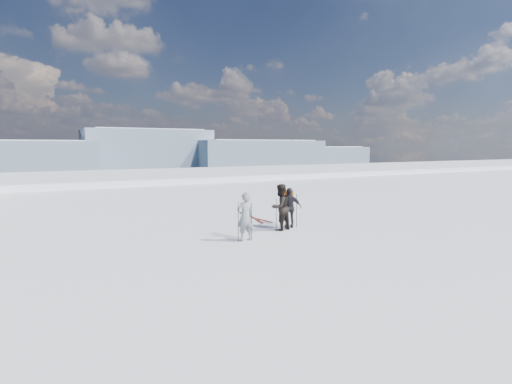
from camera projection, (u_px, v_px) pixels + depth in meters
lake_basin at (151, 242)px, 40.34m from camera, size 820.00×820.00×71.62m
far_mountain_range at (84, 156)px, 426.54m from camera, size 770.00×110.00×53.00m
skier_grey at (245, 217)px, 13.27m from camera, size 0.62×0.43×1.63m
skier_dark at (280, 207)px, 14.97m from camera, size 1.00×0.86×1.75m
skier_pack at (290, 208)px, 15.43m from camera, size 0.99×0.73×1.56m
backpack at (289, 181)px, 15.56m from camera, size 0.38×0.31×0.46m
ski_poles at (274, 215)px, 14.52m from camera, size 3.08×1.14×1.34m
skis_loose at (258, 220)px, 17.17m from camera, size 0.53×1.69×0.03m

